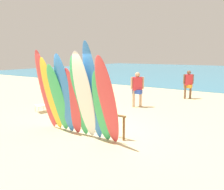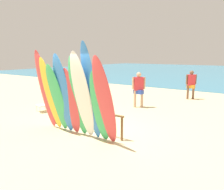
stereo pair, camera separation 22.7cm
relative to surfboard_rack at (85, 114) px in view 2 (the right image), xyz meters
name	(u,v)px [view 2 (the right image)]	position (x,y,z in m)	size (l,w,h in m)	color
ground	(199,85)	(0.00, 14.00, -0.59)	(60.00, 60.00, 0.00)	#D3BC8C
surfboard_rack	(85,114)	(0.00, 0.00, 0.00)	(2.95, 0.07, 0.75)	brown
surfboard_red_0	(45,90)	(-1.24, -0.54, 0.73)	(0.50, 0.08, 2.68)	#D13D42
surfboard_yellow_1	(51,94)	(-0.96, -0.56, 0.62)	(0.49, 0.07, 2.49)	yellow
surfboard_green_2	(57,98)	(-0.70, -0.53, 0.52)	(0.55, 0.07, 2.29)	#38B266
surfboard_blue_3	(63,94)	(-0.40, -0.53, 0.67)	(0.54, 0.06, 2.57)	#337AD1
surfboard_red_4	(71,102)	(-0.15, -0.46, 0.47)	(0.58, 0.07, 2.14)	#D13D42
surfboard_green_5	(78,97)	(0.18, -0.49, 0.65)	(0.51, 0.08, 2.51)	#38B266
surfboard_white_6	(82,96)	(0.42, -0.56, 0.71)	(0.57, 0.07, 2.67)	white
surfboard_blue_7	(91,92)	(0.68, -0.50, 0.84)	(0.48, 0.06, 2.90)	#337AD1
surfboard_green_8	(100,107)	(1.01, -0.51, 0.46)	(0.53, 0.07, 2.15)	#38B266
surfboard_red_9	(105,102)	(1.25, -0.60, 0.65)	(0.57, 0.07, 2.56)	#D13D42
beachgoer_near_rack	(139,87)	(-0.25, 4.06, 0.38)	(0.52, 0.43, 1.67)	tan
beachgoer_midbeach	(191,83)	(1.18, 7.51, 0.34)	(0.49, 0.43, 1.61)	brown
beach_chair_red	(46,102)	(-3.22, 1.05, -0.16)	(0.70, 0.85, 0.80)	#B7B7BC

